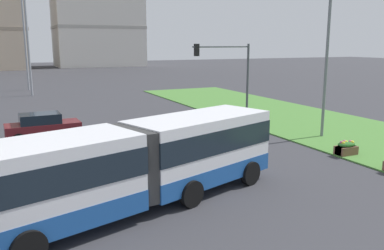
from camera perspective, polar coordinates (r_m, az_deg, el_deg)
name	(u,v)px	position (r m, az deg, el deg)	size (l,w,h in m)	color
articulated_bus	(141,162)	(14.55, -7.17, -5.26)	(11.95, 6.00, 3.00)	white
car_maroon_sedan	(42,127)	(26.63, -20.38, -0.21)	(4.46, 2.15, 1.58)	maroon
flower_planter_4	(347,148)	(22.67, 21.04, -3.07)	(1.10, 0.56, 0.74)	brown
flower_planter_5	(345,148)	(22.75, 20.84, -3.01)	(1.10, 0.56, 0.74)	brown
traffic_light_far_right	(230,70)	(28.11, 5.35, 7.79)	(4.38, 0.28, 5.79)	#474C51
streetlight_median	(327,52)	(26.15, 18.55, 9.81)	(0.70, 0.28, 9.75)	slate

